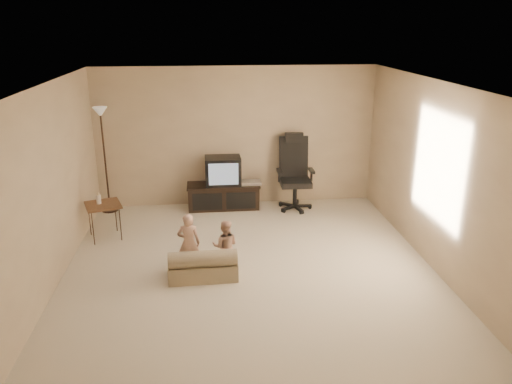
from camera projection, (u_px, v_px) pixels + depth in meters
floor at (250, 271)px, 6.78m from camera, size 5.50×5.50×0.00m
room_shell at (250, 164)px, 6.29m from camera, size 5.50×5.50×5.50m
tv_stand at (224, 187)px, 8.97m from camera, size 1.33×0.49×0.95m
office_chair at (294, 182)px, 8.95m from camera, size 0.66×0.67×1.35m
side_table at (103, 205)px, 7.66m from camera, size 0.64×0.64×0.76m
floor_lamp at (103, 136)px, 8.51m from camera, size 0.29×0.29×1.86m
child_sofa at (203, 266)px, 6.55m from camera, size 0.91×0.54×0.44m
toddler_left at (189, 243)px, 6.64m from camera, size 0.33×0.25×0.84m
toddler_right at (225, 246)px, 6.67m from camera, size 0.38×0.25×0.74m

